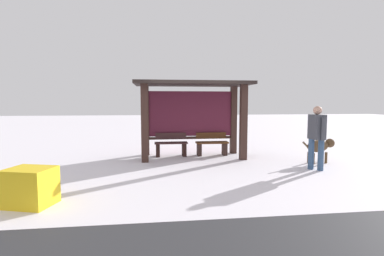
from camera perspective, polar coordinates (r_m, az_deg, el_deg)
The scene contains 7 objects.
ground_plane at distance 8.85m, azimuth 0.13°, elevation -5.81°, with size 60.00×60.00×0.00m, color white.
bus_shelter at distance 8.83m, azimuth 0.02°, elevation 5.04°, with size 3.43×1.67×2.28m.
bench_left_inside at distance 9.00m, azimuth -4.19°, elevation -3.60°, with size 1.02×0.39×0.72m.
bench_center_inside at distance 9.15m, azimuth 3.96°, elevation -3.40°, with size 1.02×0.36×0.71m.
person_walking at distance 7.71m, azimuth 23.53°, elevation -0.98°, with size 0.32×0.58×1.59m.
dog at distance 8.70m, azimuth 24.04°, elevation -3.35°, with size 1.05×0.43×0.66m.
grit_bin at distance 5.43m, azimuth -29.46°, elevation -10.14°, with size 0.70×0.56×0.62m, color yellow.
Camera 1 is at (-1.11, -8.62, 1.67)m, focal length 26.85 mm.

